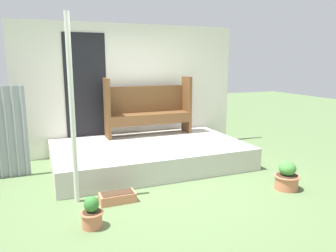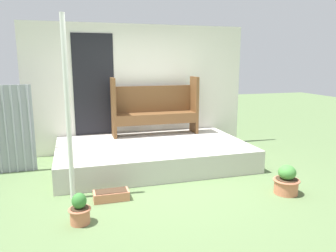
% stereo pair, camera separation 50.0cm
% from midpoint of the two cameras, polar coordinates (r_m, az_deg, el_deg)
% --- Properties ---
extents(ground_plane, '(24.00, 24.00, 0.00)m').
position_cam_midpoint_polar(ground_plane, '(5.11, -3.62, -10.25)').
color(ground_plane, '#5B7547').
extents(porch_slab, '(3.38, 2.11, 0.39)m').
position_cam_midpoint_polar(porch_slab, '(6.04, -5.72, -4.91)').
color(porch_slab, beige).
rests_on(porch_slab, ground_plane).
extents(house_wall, '(4.58, 0.08, 2.60)m').
position_cam_midpoint_polar(house_wall, '(6.86, -8.79, 6.42)').
color(house_wall, white).
rests_on(house_wall, ground_plane).
extents(support_post, '(0.07, 0.07, 2.47)m').
position_cam_midpoint_polar(support_post, '(4.44, -19.49, 2.38)').
color(support_post, silver).
rests_on(support_post, ground_plane).
extents(bench, '(1.74, 0.42, 1.16)m').
position_cam_midpoint_polar(bench, '(6.63, -5.65, 3.32)').
color(bench, brown).
rests_on(bench, porch_slab).
extents(flower_pot_left, '(0.27, 0.27, 0.38)m').
position_cam_midpoint_polar(flower_pot_left, '(4.00, -16.76, -14.54)').
color(flower_pot_left, '#C67251').
rests_on(flower_pot_left, ground_plane).
extents(flower_pot_middle, '(0.38, 0.38, 0.42)m').
position_cam_midpoint_polar(flower_pot_middle, '(5.11, 17.37, -8.55)').
color(flower_pot_middle, '#C67251').
rests_on(flower_pot_middle, ground_plane).
extents(planter_box_rect, '(0.48, 0.23, 0.13)m').
position_cam_midpoint_polar(planter_box_rect, '(4.60, -11.95, -12.11)').
color(planter_box_rect, tan).
rests_on(planter_box_rect, ground_plane).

